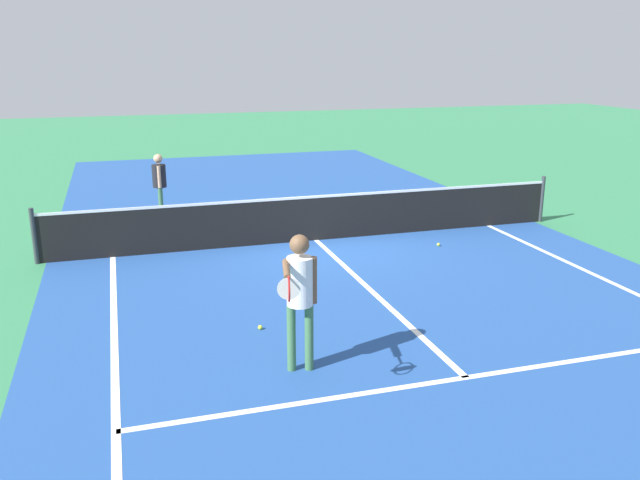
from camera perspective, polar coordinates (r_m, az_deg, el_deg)
name	(u,v)px	position (r m, az deg, el deg)	size (l,w,h in m)	color
ground_plane	(316,240)	(14.01, -0.34, -0.01)	(60.00, 60.00, 0.00)	#337F51
court_surface_inbounds	(316,240)	(14.01, -0.34, -0.01)	(10.62, 24.40, 0.00)	#234C93
line_sideline_left	(116,410)	(7.96, -17.12, -13.76)	(0.10, 11.89, 0.01)	white
line_service_near	(466,377)	(8.49, 12.41, -11.43)	(8.22, 0.10, 0.01)	white
line_center_service	(371,290)	(11.13, 4.41, -4.33)	(0.10, 6.40, 0.01)	white
net	(316,218)	(13.88, -0.34, 1.94)	(11.02, 0.09, 1.07)	#33383D
player_near	(300,288)	(8.03, -1.75, -4.11)	(0.69, 1.18, 1.75)	#3F7247
player_far	(159,180)	(16.10, -13.61, 5.04)	(0.32, 0.42, 1.53)	#3F7247
tennis_ball_mid_court	(260,327)	(9.64, -5.15, -7.47)	(0.07, 0.07, 0.07)	#CCE033
tennis_ball_near_net	(438,245)	(13.79, 10.12, -0.39)	(0.07, 0.07, 0.07)	#CCE033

